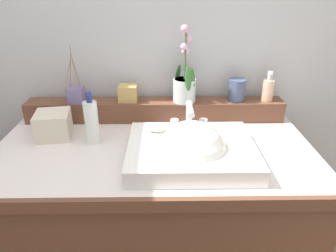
% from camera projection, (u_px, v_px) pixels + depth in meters
% --- Properties ---
extents(wall_back, '(3.16, 0.20, 2.42)m').
position_uv_depth(wall_back, '(155.00, 26.00, 1.40)').
color(wall_back, silver).
rests_on(wall_back, ground).
extents(vanity_cabinet, '(1.21, 0.65, 0.83)m').
position_uv_depth(vanity_cabinet, '(156.00, 228.00, 1.36)').
color(vanity_cabinet, brown).
rests_on(vanity_cabinet, ground).
extents(back_ledge, '(1.14, 0.11, 0.09)m').
position_uv_depth(back_ledge, '(155.00, 110.00, 1.40)').
color(back_ledge, brown).
rests_on(back_ledge, vanity_cabinet).
extents(sink_basin, '(0.44, 0.36, 0.28)m').
position_uv_depth(sink_basin, '(191.00, 154.00, 1.08)').
color(sink_basin, white).
rests_on(sink_basin, vanity_cabinet).
extents(soap_bar, '(0.07, 0.04, 0.02)m').
position_uv_depth(soap_bar, '(157.00, 128.00, 1.16)').
color(soap_bar, beige).
rests_on(soap_bar, sink_basin).
extents(potted_plant, '(0.10, 0.12, 0.33)m').
position_uv_depth(potted_plant, '(185.00, 84.00, 1.34)').
color(potted_plant, silver).
rests_on(potted_plant, back_ledge).
extents(soap_dispenser, '(0.05, 0.05, 0.13)m').
position_uv_depth(soap_dispenser, '(268.00, 89.00, 1.36)').
color(soap_dispenser, beige).
rests_on(soap_dispenser, back_ledge).
extents(tumbler_cup, '(0.07, 0.07, 0.10)m').
position_uv_depth(tumbler_cup, '(237.00, 90.00, 1.36)').
color(tumbler_cup, '#434F6D').
rests_on(tumbler_cup, back_ledge).
extents(reed_diffuser, '(0.07, 0.07, 0.25)m').
position_uv_depth(reed_diffuser, '(76.00, 94.00, 1.34)').
color(reed_diffuser, slate).
rests_on(reed_diffuser, back_ledge).
extents(trinket_box, '(0.08, 0.07, 0.07)m').
position_uv_depth(trinket_box, '(128.00, 93.00, 1.36)').
color(trinket_box, tan).
rests_on(trinket_box, back_ledge).
extents(lotion_bottle, '(0.05, 0.06, 0.21)m').
position_uv_depth(lotion_bottle, '(92.00, 122.00, 1.18)').
color(lotion_bottle, white).
rests_on(lotion_bottle, vanity_cabinet).
extents(tissue_box, '(0.15, 0.15, 0.10)m').
position_uv_depth(tissue_box, '(53.00, 125.00, 1.24)').
color(tissue_box, beige).
rests_on(tissue_box, vanity_cabinet).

